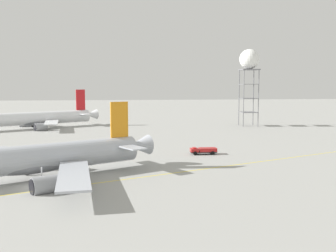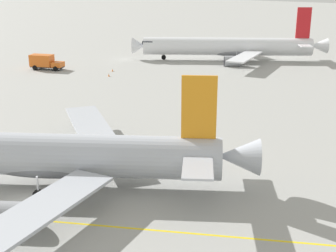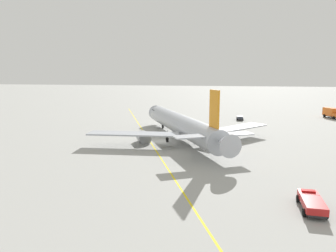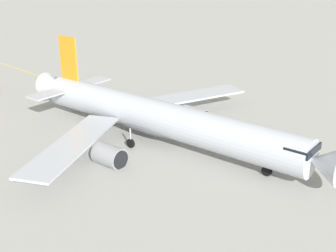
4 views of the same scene
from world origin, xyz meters
The scene contains 6 objects.
ground_plane centered at (0.00, 0.00, 0.00)m, with size 600.00×600.00×0.00m, color #9E9E99.
airliner_main centered at (-3.48, -2.40, 2.91)m, with size 33.92×39.29×11.28m.
catering_truck_truck centered at (-43.36, -43.80, 1.66)m, with size 4.61×7.43×3.10m.
baggage_truck_truck centered at (-15.63, -33.46, 0.71)m, with size 2.01×3.82×1.22m.
ops_pickup_truck centered at (-21.85, 27.82, 0.81)m, with size 2.28×5.23×1.41m.
taxiway_centreline centered at (1.99, 1.57, 0.00)m, with size 49.77×114.19×0.01m.
Camera 3 is at (-14.04, 59.09, 13.39)m, focal length 32.96 mm.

